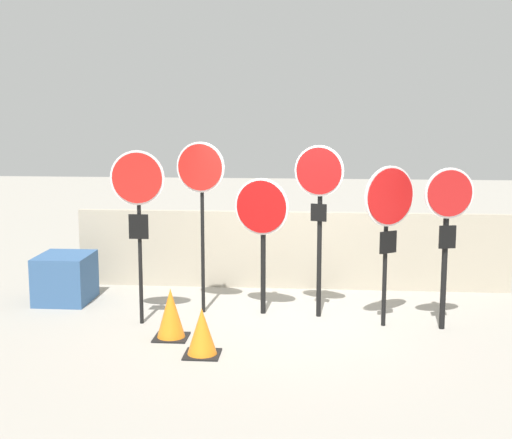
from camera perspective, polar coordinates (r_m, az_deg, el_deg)
The scene contains 11 objects.
ground_plane at distance 10.19m, azimuth 2.43°, elevation -8.09°, with size 40.00×40.00×0.00m, color gray.
fence_back at distance 11.83m, azimuth 2.82°, elevation -2.46°, with size 7.15×0.12×1.28m.
stop_sign_0 at distance 9.77m, azimuth -9.44°, elevation 2.01°, with size 0.74×0.12×2.42m.
stop_sign_1 at distance 10.20m, azimuth -4.44°, elevation 3.03°, with size 0.71×0.18×2.51m.
stop_sign_2 at distance 10.18m, azimuth 0.48°, elevation 0.15°, with size 0.78×0.27×1.99m.
stop_sign_3 at distance 10.02m, azimuth 5.08°, elevation 2.15°, with size 0.69×0.24×2.47m.
stop_sign_4 at distance 9.73m, azimuth 10.59°, elevation 0.84°, with size 0.69×0.48×2.22m.
stop_sign_5 at distance 9.78m, azimuth 15.09°, elevation 0.22°, with size 0.66×0.20×2.21m.
traffic_cone_0 at distance 9.43m, azimuth -6.83°, elevation -7.49°, with size 0.44×0.44×0.67m.
traffic_cone_1 at distance 8.78m, azimuth -4.34°, elevation -8.97°, with size 0.44×0.44×0.59m.
storage_crate at distance 11.46m, azimuth -15.02°, elevation -4.54°, with size 0.79×0.91×0.74m.
Camera 1 is at (0.38, -9.73, 3.01)m, focal length 50.00 mm.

